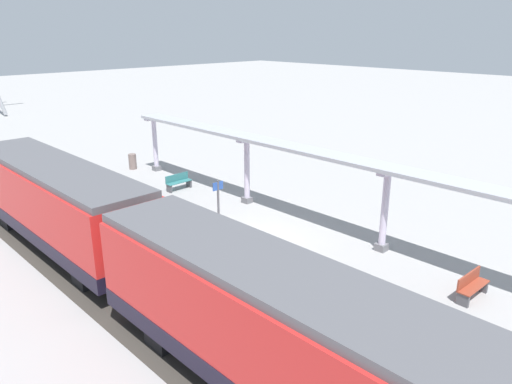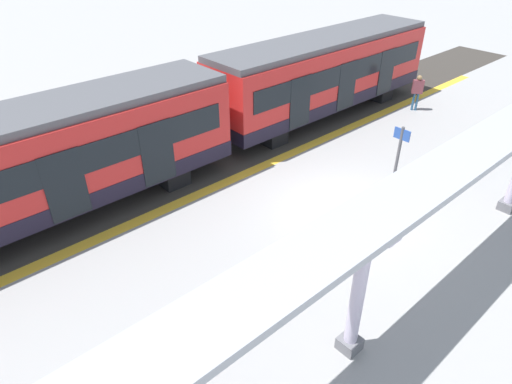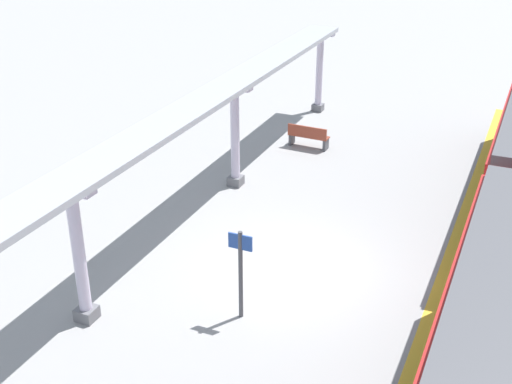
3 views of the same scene
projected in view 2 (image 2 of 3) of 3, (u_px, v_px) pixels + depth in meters
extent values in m
plane|color=#9C9A9A|center=(342.00, 208.00, 14.03)|extent=(176.00, 176.00, 0.00)
cube|color=yellow|center=(263.00, 166.00, 16.35)|extent=(0.43, 30.94, 0.01)
cube|color=#38332D|center=(232.00, 149.00, 17.49)|extent=(3.20, 42.94, 0.01)
cube|color=red|center=(45.00, 160.00, 12.64)|extent=(2.60, 11.38, 2.60)
cube|color=black|center=(54.00, 191.00, 13.20)|extent=(2.63, 11.40, 0.55)
cube|color=#515156|center=(31.00, 113.00, 11.88)|extent=(2.39, 11.38, 0.24)
cube|color=black|center=(60.00, 168.00, 11.65)|extent=(0.03, 10.47, 0.84)
cube|color=black|center=(66.00, 186.00, 11.95)|extent=(0.04, 1.10, 2.00)
cube|color=black|center=(158.00, 153.00, 13.55)|extent=(0.04, 1.10, 2.00)
cube|color=black|center=(162.00, 168.00, 15.56)|extent=(2.21, 0.90, 0.64)
cube|color=red|center=(323.00, 73.00, 19.39)|extent=(2.60, 11.38, 2.60)
cube|color=black|center=(322.00, 95.00, 19.94)|extent=(2.63, 11.40, 0.55)
cube|color=#515156|center=(326.00, 39.00, 18.62)|extent=(2.39, 11.38, 0.24)
cube|color=black|center=(348.00, 73.00, 18.39)|extent=(0.03, 10.47, 0.84)
cube|color=black|center=(300.00, 103.00, 17.09)|extent=(0.04, 1.10, 2.00)
cube|color=black|center=(347.00, 86.00, 18.69)|extent=(0.04, 1.10, 2.00)
cube|color=black|center=(386.00, 72.00, 20.29)|extent=(0.04, 1.10, 2.00)
cube|color=black|center=(369.00, 90.00, 22.31)|extent=(2.21, 0.90, 0.64)
cube|color=black|center=(261.00, 130.00, 18.21)|extent=(2.21, 0.90, 0.64)
cube|color=slate|center=(349.00, 343.00, 9.50)|extent=(0.44, 0.44, 0.30)
cylinder|color=silver|center=(359.00, 289.00, 8.64)|extent=(0.28, 0.28, 2.90)
cube|color=silver|center=(369.00, 226.00, 7.83)|extent=(1.10, 0.36, 0.12)
cube|color=slate|center=(507.00, 205.00, 13.91)|extent=(0.44, 0.44, 0.30)
cube|color=#A8AAB2|center=(477.00, 150.00, 10.00)|extent=(1.20, 25.06, 0.16)
cube|color=#4C4C51|center=(503.00, 144.00, 17.41)|extent=(0.11, 0.40, 0.42)
cylinder|color=#4C4C51|center=(397.00, 158.00, 14.53)|extent=(0.10, 0.10, 2.20)
cube|color=#284C9E|center=(402.00, 134.00, 14.07)|extent=(0.56, 0.04, 0.36)
cylinder|color=#2D587D|center=(413.00, 102.00, 20.68)|extent=(0.10, 0.10, 0.82)
cylinder|color=#2D587D|center=(417.00, 102.00, 20.65)|extent=(0.10, 0.10, 0.82)
cube|color=brown|center=(418.00, 87.00, 20.28)|extent=(0.50, 0.47, 0.61)
sphere|color=olive|center=(420.00, 78.00, 20.06)|extent=(0.22, 0.22, 0.22)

